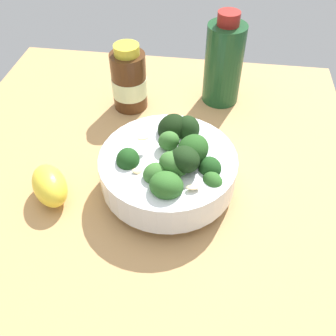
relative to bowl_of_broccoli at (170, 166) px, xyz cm
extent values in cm
cube|color=tan|center=(-4.57, 4.86, -6.10)|extent=(66.90, 66.90, 3.23)
cylinder|color=white|center=(-0.28, 0.05, -3.71)|extent=(10.63, 10.63, 1.54)
cylinder|color=white|center=(-0.28, 0.05, -0.64)|extent=(19.32, 19.32, 4.61)
cylinder|color=silver|center=(-0.28, 0.05, 1.27)|extent=(16.29, 16.29, 0.80)
cylinder|color=#589D47|center=(0.35, -5.74, 0.52)|extent=(2.12, 1.96, 1.43)
ellipsoid|color=#2D6023|center=(0.35, -5.74, 2.27)|extent=(6.39, 6.81, 5.83)
cylinder|color=#2F662B|center=(1.07, 6.11, 0.52)|extent=(1.53, 1.43, 1.12)
ellipsoid|color=#2D6023|center=(1.07, 6.11, 1.83)|extent=(3.72, 3.97, 2.98)
cylinder|color=#2F662B|center=(2.24, -1.91, 1.63)|extent=(1.64, 1.63, 1.47)
ellipsoid|color=black|center=(2.24, -1.91, 3.43)|extent=(5.58, 6.03, 5.81)
cylinder|color=#2F662B|center=(-0.43, 1.91, 1.67)|extent=(1.40, 1.30, 1.24)
ellipsoid|color=#386B2B|center=(-0.43, 1.91, 3.00)|extent=(3.94, 3.46, 3.72)
cylinder|color=#589D47|center=(-0.50, 5.42, 0.68)|extent=(1.77, 1.93, 1.67)
ellipsoid|color=black|center=(-0.50, 5.42, 2.58)|extent=(6.97, 6.43, 6.05)
cylinder|color=#589D47|center=(1.77, 5.72, 0.57)|extent=(1.53, 1.57, 1.30)
ellipsoid|color=black|center=(1.77, 5.72, 2.29)|extent=(4.44, 5.11, 5.08)
cylinder|color=#589D47|center=(3.07, 0.52, 1.53)|extent=(1.80, 1.84, 0.96)
ellipsoid|color=#23511C|center=(3.07, 0.52, 3.13)|extent=(6.76, 5.89, 5.78)
cylinder|color=#4A8F3C|center=(5.58, -1.43, 0.11)|extent=(1.55, 1.61, 1.61)
ellipsoid|color=#194216|center=(5.58, -1.43, 1.87)|extent=(4.56, 5.04, 3.95)
cylinder|color=#4A8F3C|center=(-5.59, -1.48, 0.27)|extent=(1.76, 1.63, 1.24)
ellipsoid|color=#194216|center=(-5.59, -1.48, 1.82)|extent=(4.16, 4.11, 3.77)
cylinder|color=#3C7A32|center=(0.61, -2.44, 1.64)|extent=(1.59, 1.66, 1.22)
ellipsoid|color=#386B2B|center=(0.61, -2.44, 3.10)|extent=(5.21, 5.23, 4.20)
cylinder|color=#2F662B|center=(-1.46, -3.91, 0.88)|extent=(1.41, 1.50, 1.32)
ellipsoid|color=#386B2B|center=(-1.46, -3.91, 2.29)|extent=(4.56, 4.78, 3.83)
cylinder|color=#3C7A32|center=(1.14, -2.22, 1.20)|extent=(1.79, 1.67, 1.33)
ellipsoid|color=#2D6023|center=(1.14, -2.22, 2.82)|extent=(5.68, 6.09, 4.21)
cylinder|color=#589D47|center=(6.12, -3.45, 0.10)|extent=(1.39, 1.34, 1.38)
ellipsoid|color=#2D6023|center=(6.12, -3.45, 1.39)|extent=(4.56, 3.92, 3.97)
ellipsoid|color=#DBBC84|center=(3.72, -5.47, 2.18)|extent=(2.04, 1.53, 0.56)
ellipsoid|color=#DBBC84|center=(-3.75, -3.36, 1.75)|extent=(1.89, 1.46, 1.20)
ellipsoid|color=#DBBC84|center=(0.03, 6.47, 3.78)|extent=(2.00, 1.99, 0.63)
ellipsoid|color=#DBBC84|center=(4.33, 0.64, 4.06)|extent=(1.13, 1.83, 0.87)
ellipsoid|color=#DBBC84|center=(6.01, -1.09, 1.73)|extent=(1.91, 1.07, 1.21)
ellipsoid|color=#DBBC84|center=(-3.87, 1.04, 3.94)|extent=(2.05, 1.88, 0.78)
ellipsoid|color=#DBBC84|center=(2.82, -2.30, 2.09)|extent=(1.75, 2.03, 1.04)
ellipsoid|color=yellow|center=(-16.53, -4.32, -1.95)|extent=(8.14, 8.74, 5.07)
cylinder|color=#194723|center=(6.32, 23.99, 2.79)|extent=(6.78, 6.78, 14.55)
cylinder|color=maroon|center=(6.32, 23.99, 11.16)|extent=(3.78, 3.78, 2.19)
cylinder|color=#472814|center=(-10.05, 19.46, 0.74)|extent=(6.20, 6.20, 10.45)
cylinder|color=gold|center=(-10.05, 19.46, 6.80)|extent=(4.40, 4.40, 1.67)
cylinder|color=beige|center=(-10.05, 19.46, -0.24)|extent=(6.33, 6.33, 3.42)
camera|label=1|loc=(5.03, -37.20, 37.56)|focal=40.26mm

